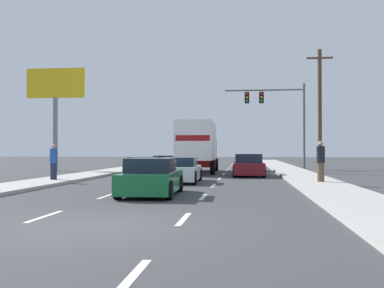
# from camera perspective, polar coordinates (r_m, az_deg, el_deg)

# --- Properties ---
(ground_plane) EXTENTS (140.00, 140.00, 0.00)m
(ground_plane) POSITION_cam_1_polar(r_m,az_deg,el_deg) (34.45, 1.43, -3.43)
(ground_plane) COLOR #3D3D3F
(sidewalk_right) EXTENTS (2.43, 80.00, 0.14)m
(sidewalk_right) POSITION_cam_1_polar(r_m,az_deg,el_deg) (29.50, 13.16, -3.72)
(sidewalk_right) COLOR #B2AFA8
(sidewalk_right) RESTS_ON ground_plane
(sidewalk_left) EXTENTS (2.43, 80.00, 0.14)m
(sidewalk_left) POSITION_cam_1_polar(r_m,az_deg,el_deg) (30.84, -11.50, -3.60)
(sidewalk_left) COLOR #B2AFA8
(sidewalk_left) RESTS_ON ground_plane
(lane_markings) EXTENTS (3.54, 57.00, 0.01)m
(lane_markings) POSITION_cam_1_polar(r_m,az_deg,el_deg) (33.27, 1.25, -3.52)
(lane_markings) COLOR silver
(lane_markings) RESTS_ON ground_plane
(car_navy) EXTENTS (1.88, 4.29, 1.18)m
(car_navy) POSITION_cam_1_polar(r_m,az_deg,el_deg) (36.34, -3.34, -2.43)
(car_navy) COLOR #141E4C
(car_navy) RESTS_ON ground_plane
(car_gray) EXTENTS (2.06, 4.10, 1.15)m
(car_gray) POSITION_cam_1_polar(r_m,az_deg,el_deg) (29.67, -6.07, -2.80)
(car_gray) COLOR slate
(car_gray) RESTS_ON ground_plane
(box_truck) EXTENTS (2.69, 8.58, 3.49)m
(box_truck) POSITION_cam_1_polar(r_m,az_deg,el_deg) (32.02, 0.76, -0.06)
(box_truck) COLOR white
(box_truck) RESTS_ON ground_plane
(car_white) EXTENTS (2.05, 4.16, 1.24)m
(car_white) POSITION_cam_1_polar(r_m,az_deg,el_deg) (22.78, -1.61, -3.38)
(car_white) COLOR white
(car_white) RESTS_ON ground_plane
(car_green) EXTENTS (1.98, 4.10, 1.32)m
(car_green) POSITION_cam_1_polar(r_m,az_deg,el_deg) (16.34, -5.11, -4.31)
(car_green) COLOR #196B38
(car_green) RESTS_ON ground_plane
(car_silver) EXTENTS (2.03, 4.63, 1.17)m
(car_silver) POSITION_cam_1_polar(r_m,az_deg,el_deg) (34.94, 6.92, -2.48)
(car_silver) COLOR #B7BABF
(car_silver) RESTS_ON ground_plane
(car_maroon) EXTENTS (2.02, 4.64, 1.37)m
(car_maroon) POSITION_cam_1_polar(r_m,az_deg,el_deg) (28.57, 7.04, -2.73)
(car_maroon) COLOR maroon
(car_maroon) RESTS_ON ground_plane
(traffic_signal_mast) EXTENTS (6.94, 0.69, 7.36)m
(traffic_signal_mast) POSITION_cam_1_polar(r_m,az_deg,el_deg) (40.48, 9.93, 4.73)
(traffic_signal_mast) COLOR #595B56
(traffic_signal_mast) RESTS_ON ground_plane
(utility_pole_mid) EXTENTS (1.80, 0.28, 8.63)m
(utility_pole_mid) POSITION_cam_1_polar(r_m,az_deg,el_deg) (33.08, 15.66, 4.21)
(utility_pole_mid) COLOR brown
(utility_pole_mid) RESTS_ON ground_plane
(roadside_billboard) EXTENTS (4.54, 0.36, 7.83)m
(roadside_billboard) POSITION_cam_1_polar(r_m,az_deg,el_deg) (36.44, -16.67, 5.70)
(roadside_billboard) COLOR slate
(roadside_billboard) RESTS_ON ground_plane
(pedestrian_near_corner) EXTENTS (0.38, 0.38, 1.89)m
(pedestrian_near_corner) POSITION_cam_1_polar(r_m,az_deg,el_deg) (22.04, 15.77, -2.08)
(pedestrian_near_corner) COLOR brown
(pedestrian_near_corner) RESTS_ON sidewalk_right
(pedestrian_mid_block) EXTENTS (0.38, 0.38, 1.76)m
(pedestrian_mid_block) POSITION_cam_1_polar(r_m,az_deg,el_deg) (23.79, -16.89, -2.14)
(pedestrian_mid_block) COLOR #1E233F
(pedestrian_mid_block) RESTS_ON sidewalk_left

